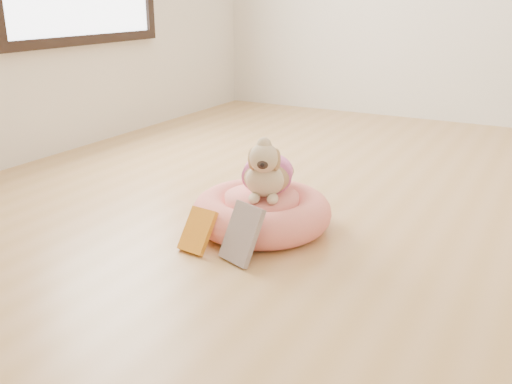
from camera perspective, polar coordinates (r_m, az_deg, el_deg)
The scene contains 5 objects.
floor at distance 2.62m, azimuth 10.33°, elevation -2.21°, with size 4.50×4.50×0.00m, color tan.
pet_bed at distance 2.40m, azimuth 0.58°, elevation -2.03°, with size 0.59×0.59×0.15m.
dog at distance 2.35m, azimuth 1.08°, elevation 2.98°, with size 0.25×0.37×0.27m, color brown, non-canonical shape.
book_yellow at distance 2.21m, azimuth -5.87°, elevation -3.87°, with size 0.12×0.02×0.18m, color yellow.
book_white at distance 2.11m, azimuth -1.42°, elevation -4.19°, with size 0.15×0.02×0.22m, color white.
Camera 1 is at (0.74, -2.33, 0.94)m, focal length 40.00 mm.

